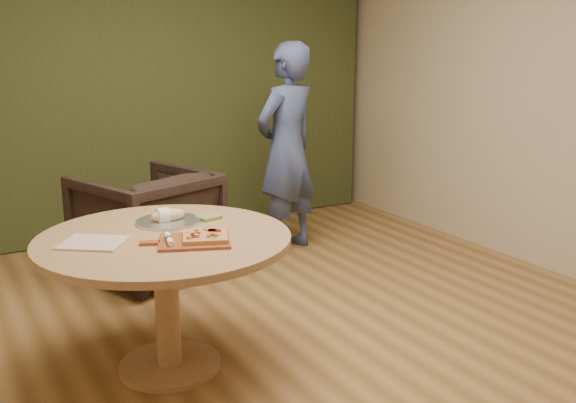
% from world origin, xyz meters
% --- Properties ---
extents(room_shell, '(5.04, 6.04, 2.84)m').
position_xyz_m(room_shell, '(0.00, 0.00, 1.40)').
color(room_shell, '#9C703E').
rests_on(room_shell, ground).
extents(curtain, '(4.80, 0.14, 2.78)m').
position_xyz_m(curtain, '(0.00, 2.90, 1.40)').
color(curtain, '#2D3618').
rests_on(curtain, ground).
extents(pedestal_table, '(1.32, 1.32, 0.75)m').
position_xyz_m(pedestal_table, '(-0.59, 0.32, 0.61)').
color(pedestal_table, tan).
rests_on(pedestal_table, ground).
extents(pizza_paddle, '(0.47, 0.39, 0.01)m').
position_xyz_m(pizza_paddle, '(-0.50, 0.13, 0.76)').
color(pizza_paddle, brown).
rests_on(pizza_paddle, pedestal_table).
extents(flatbread_pizza, '(0.28, 0.28, 0.04)m').
position_xyz_m(flatbread_pizza, '(-0.44, 0.12, 0.78)').
color(flatbread_pizza, tan).
rests_on(flatbread_pizza, pizza_paddle).
extents(cutlery_roll, '(0.07, 0.20, 0.03)m').
position_xyz_m(cutlery_roll, '(-0.62, 0.15, 0.78)').
color(cutlery_roll, white).
rests_on(cutlery_roll, pizza_paddle).
extents(newspaper, '(0.39, 0.38, 0.01)m').
position_xyz_m(newspaper, '(-0.94, 0.36, 0.76)').
color(newspaper, white).
rests_on(newspaper, pedestal_table).
extents(serving_tray, '(0.36, 0.36, 0.02)m').
position_xyz_m(serving_tray, '(-0.48, 0.54, 0.76)').
color(serving_tray, silver).
rests_on(serving_tray, pedestal_table).
extents(bread_roll, '(0.19, 0.09, 0.09)m').
position_xyz_m(bread_roll, '(-0.49, 0.54, 0.79)').
color(bread_roll, beige).
rests_on(bread_roll, serving_tray).
extents(green_packet, '(0.14, 0.12, 0.02)m').
position_xyz_m(green_packet, '(-0.26, 0.50, 0.76)').
color(green_packet, '#5E692F').
rests_on(green_packet, pedestal_table).
extents(armchair, '(1.08, 1.05, 0.89)m').
position_xyz_m(armchair, '(-0.23, 1.76, 0.44)').
color(armchair, black).
rests_on(armchair, ground).
extents(person_standing, '(0.73, 0.60, 1.73)m').
position_xyz_m(person_standing, '(0.99, 1.80, 0.87)').
color(person_standing, '#3C4B7D').
rests_on(person_standing, ground).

